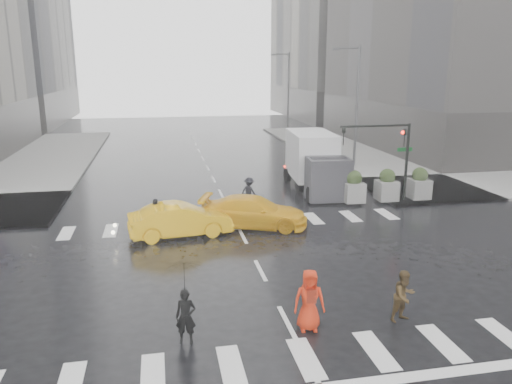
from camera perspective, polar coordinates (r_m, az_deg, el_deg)
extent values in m
plane|color=black|center=(19.23, 0.51, -8.95)|extent=(120.00, 120.00, 0.00)
cube|color=gray|center=(42.43, 22.07, 3.02)|extent=(35.00, 35.00, 0.15)
cube|color=#312E2C|center=(55.25, 25.29, 7.32)|extent=(26.05, 26.05, 4.40)
cube|color=#312E2C|center=(80.40, 13.00, 10.07)|extent=(26.05, 26.05, 4.40)
cylinder|color=black|center=(29.21, 16.81, 3.13)|extent=(0.16, 0.16, 4.50)
cylinder|color=black|center=(28.01, 13.48, 7.36)|extent=(4.00, 0.12, 0.12)
imported|color=black|center=(28.86, 16.58, 5.95)|extent=(0.16, 0.20, 1.00)
imported|color=black|center=(27.38, 9.96, 6.32)|extent=(0.16, 0.20, 1.00)
sphere|color=#FF190C|center=(28.78, 16.44, 6.54)|extent=(0.20, 0.20, 0.20)
cube|color=#0C561D|center=(29.34, 16.65, 4.69)|extent=(0.90, 0.03, 0.22)
cylinder|color=#59595B|center=(38.32, 11.42, 9.38)|extent=(0.20, 0.20, 9.00)
cylinder|color=#59595B|center=(37.88, 10.44, 15.88)|extent=(1.80, 0.12, 0.12)
cube|color=#59595B|center=(37.56, 9.11, 15.80)|extent=(0.50, 0.22, 0.15)
cylinder|color=#59595B|center=(57.28, 3.70, 11.15)|extent=(0.20, 0.20, 9.00)
cylinder|color=#59595B|center=(56.98, 2.86, 15.47)|extent=(1.80, 0.12, 0.12)
cube|color=#59595B|center=(56.77, 1.95, 15.38)|extent=(0.50, 0.22, 0.15)
cube|color=gray|center=(28.46, 11.05, 0.00)|extent=(1.10, 1.10, 1.10)
sphere|color=#243316|center=(28.27, 11.13, 1.57)|extent=(0.90, 0.90, 0.90)
cube|color=gray|center=(29.26, 14.68, 0.19)|extent=(1.10, 1.10, 1.10)
sphere|color=#243316|center=(29.08, 14.78, 1.72)|extent=(0.90, 0.90, 0.90)
cube|color=gray|center=(30.17, 18.11, 0.36)|extent=(1.10, 1.10, 1.10)
sphere|color=#243316|center=(30.00, 18.23, 1.85)|extent=(0.90, 0.90, 0.90)
imported|color=black|center=(14.43, -8.03, -13.93)|extent=(0.65, 0.49, 1.59)
imported|color=black|center=(13.91, -8.21, -9.58)|extent=(1.14, 1.16, 0.88)
imported|color=#453218|center=(16.05, 16.57, -11.32)|extent=(0.94, 0.83, 1.62)
imported|color=red|center=(14.98, 6.11, -12.17)|extent=(0.99, 0.72, 1.87)
cube|color=maroon|center=(14.73, 6.34, -11.72)|extent=(0.30, 0.20, 0.40)
imported|color=black|center=(23.30, -11.33, -2.81)|extent=(1.15, 0.93, 1.71)
imported|color=black|center=(27.55, -0.78, 0.03)|extent=(1.15, 1.15, 1.62)
imported|color=#FFB80D|center=(22.95, -8.64, -3.18)|extent=(4.80, 2.19, 1.53)
imported|color=#FFB80D|center=(24.01, -0.24, -2.28)|extent=(4.97, 3.47, 1.49)
cube|color=white|center=(31.69, 6.32, 4.28)|extent=(2.50, 4.79, 2.81)
cube|color=#302F34|center=(28.76, 8.25, 1.50)|extent=(2.39, 1.87, 2.39)
cube|color=black|center=(28.61, 8.30, 2.93)|extent=(2.08, 0.94, 0.94)
cylinder|color=black|center=(28.42, 6.25, -0.31)|extent=(0.29, 0.94, 0.94)
cylinder|color=black|center=(29.14, 10.35, -0.10)|extent=(0.29, 0.94, 0.94)
cylinder|color=black|center=(30.55, 4.98, 0.75)|extent=(0.29, 0.94, 0.94)
cylinder|color=black|center=(31.22, 8.84, 0.92)|extent=(0.29, 0.94, 0.94)
cylinder|color=black|center=(33.29, 3.60, 1.90)|extent=(0.29, 0.94, 0.94)
cylinder|color=black|center=(33.90, 7.18, 2.04)|extent=(0.29, 0.94, 0.94)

